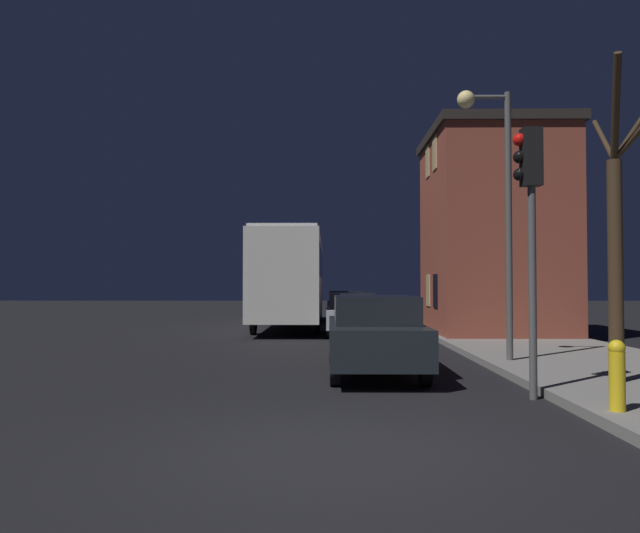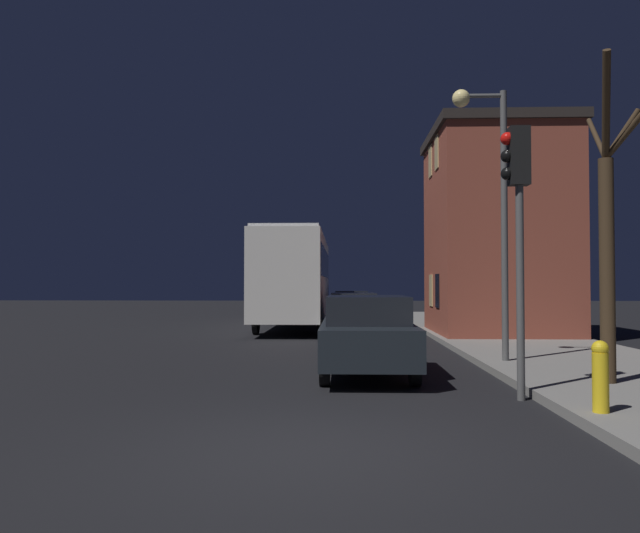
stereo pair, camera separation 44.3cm
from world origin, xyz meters
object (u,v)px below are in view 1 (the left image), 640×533
Objects in this scene: streetlamp at (494,180)px; traffic_light at (530,204)px; bare_tree at (617,237)px; car_mid_lane at (351,313)px; car_near_lane at (374,333)px; bus at (292,273)px; fire_hydrant at (617,374)px; car_far_lane at (345,305)px.

streetlamp is 3.93m from traffic_light.
bare_tree is 12.03m from car_mid_lane.
streetlamp reaches higher than traffic_light.
traffic_light is 0.88× the size of car_near_lane.
streetlamp is 13.37m from bus.
traffic_light reaches higher than car_mid_lane.
traffic_light reaches higher than fire_hydrant.
streetlamp reaches higher than car_near_lane.
streetlamp is 1.12× the size of bare_tree.
bus reaches higher than fire_hydrant.
car_mid_lane is at bearing -90.32° from car_far_lane.
car_far_lane reaches higher than fire_hydrant.
bus is 6.04m from car_far_lane.
streetlamp reaches higher than bare_tree.
traffic_light is at bearing -79.13° from car_mid_lane.
car_mid_lane is at bearing -60.50° from bus.
streetlamp is at bearing 82.83° from traffic_light.
traffic_light is 0.35× the size of bus.
bus is at bearing 105.98° from traffic_light.
fire_hydrant is (0.10, -5.35, -3.37)m from streetlamp.
car_mid_lane reaches higher than fire_hydrant.
bare_tree is at bearing -67.94° from streetlamp.
traffic_light is 4.61× the size of fire_hydrant.
bare_tree is 16.49m from bus.
car_mid_lane is at bearing 100.87° from traffic_light.
car_far_lane is at bearing 98.77° from streetlamp.
streetlamp is 1.30× the size of car_far_lane.
traffic_light reaches higher than bus.
fire_hydrant is (2.82, -22.97, -0.12)m from car_far_lane.
fire_hydrant is at bearing -73.66° from bus.
car_near_lane is (-2.68, -1.06, -3.19)m from streetlamp.
car_near_lane is at bearing 122.91° from fire_hydrant.
bus is 2.70× the size of car_mid_lane.
bus is 4.87m from car_mid_lane.
traffic_light is 1.91m from bare_tree.
bare_tree is at bearing -79.19° from car_far_lane.
bus is at bearing 112.45° from streetlamp.
traffic_light is at bearing 109.92° from fire_hydrant.
car_mid_lane is at bearing 109.59° from bare_tree.
car_near_lane is at bearing 129.13° from traffic_light.
fire_hydrant is (0.57, -1.59, -2.38)m from traffic_light.
traffic_light is at bearing -97.17° from streetlamp.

